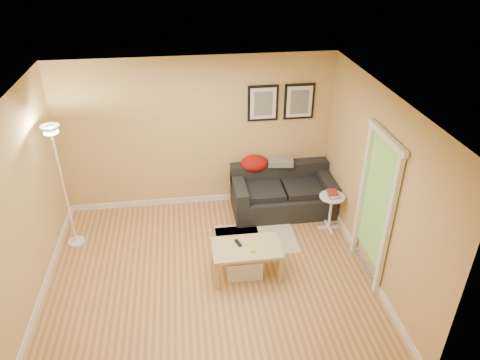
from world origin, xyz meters
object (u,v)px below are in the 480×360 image
at_px(book_stack, 333,194).
at_px(floor_lamp, 65,191).
at_px(coffee_table, 246,260).
at_px(side_table, 330,212).
at_px(sofa, 283,191).
at_px(storage_bin, 244,265).

height_order(book_stack, floor_lamp, floor_lamp).
relative_size(coffee_table, side_table, 1.54).
relative_size(side_table, book_stack, 2.66).
distance_m(sofa, floor_lamp, 3.46).
xyz_separation_m(sofa, side_table, (0.64, -0.62, -0.07)).
relative_size(sofa, storage_bin, 3.35).
bearing_deg(side_table, book_stack, 45.39).
xyz_separation_m(sofa, book_stack, (0.65, -0.61, 0.27)).
distance_m(storage_bin, book_stack, 1.85).
relative_size(sofa, book_stack, 7.38).
xyz_separation_m(storage_bin, side_table, (1.53, 0.89, 0.15)).
xyz_separation_m(coffee_table, book_stack, (1.51, 0.91, 0.41)).
xyz_separation_m(storage_bin, floor_lamp, (-2.49, 1.05, 0.78)).
height_order(coffee_table, book_stack, book_stack).
distance_m(storage_bin, side_table, 1.78).
height_order(coffee_table, floor_lamp, floor_lamp).
bearing_deg(coffee_table, book_stack, 45.60).
bearing_deg(book_stack, storage_bin, -159.70).
distance_m(sofa, coffee_table, 1.75).
bearing_deg(floor_lamp, side_table, -2.32).
distance_m(storage_bin, floor_lamp, 2.81).
bearing_deg(sofa, book_stack, -43.30).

